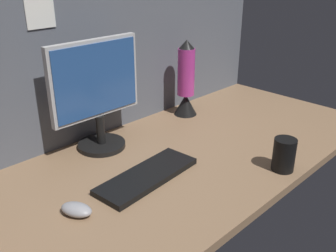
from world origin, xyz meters
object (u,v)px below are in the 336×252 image
object	(u,v)px
monitor	(97,92)
keyboard	(147,176)
mouse	(76,209)
lava_lamp	(186,84)
mug_black_travel	(284,155)

from	to	relation	value
monitor	keyboard	distance (cm)	36.80
mouse	lava_lamp	bearing A→B (deg)	-1.58
monitor	mug_black_travel	world-z (taller)	monitor
mouse	lava_lamp	distance (cm)	83.99
mug_black_travel	monitor	bearing A→B (deg)	119.87
mouse	mug_black_travel	distance (cm)	69.67
keyboard	mouse	world-z (taller)	mouse
keyboard	mug_black_travel	distance (cm)	46.57
keyboard	mug_black_travel	size ratio (longest dim) A/B	3.22
keyboard	lava_lamp	size ratio (longest dim) A/B	1.08
monitor	keyboard	xyz separation A→B (cm)	(-3.09, -29.92, -21.20)
keyboard	lava_lamp	xyz separation A→B (cm)	(50.59, 29.44, 13.41)
mug_black_travel	lava_lamp	distance (cm)	60.14
monitor	lava_lamp	xyz separation A→B (cm)	(47.50, -0.48, -7.79)
monitor	mug_black_travel	size ratio (longest dim) A/B	3.56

